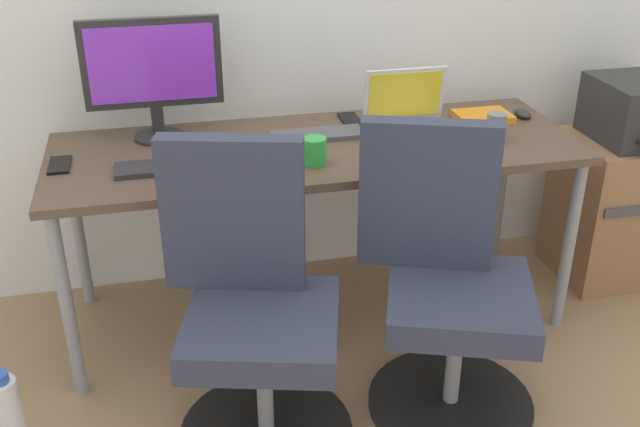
% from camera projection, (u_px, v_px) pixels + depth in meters
% --- Properties ---
extents(ground_plane, '(5.28, 5.28, 0.00)m').
position_uv_depth(ground_plane, '(317.00, 312.00, 2.96)').
color(ground_plane, '#9E7A56').
extents(desk, '(1.87, 0.67, 0.71)m').
position_uv_depth(desk, '(317.00, 160.00, 2.67)').
color(desk, brown).
rests_on(desk, ground).
extents(office_chair_left, '(0.54, 0.54, 0.94)m').
position_uv_depth(office_chair_left, '(253.00, 314.00, 2.21)').
color(office_chair_left, black).
rests_on(office_chair_left, ground).
extents(office_chair_right, '(0.56, 0.56, 0.94)m').
position_uv_depth(office_chair_right, '(446.00, 289.00, 2.33)').
color(office_chair_right, black).
rests_on(office_chair_right, ground).
extents(side_cabinet, '(0.52, 0.41, 0.61)m').
position_uv_depth(side_cabinet, '(624.00, 206.00, 3.12)').
color(side_cabinet, '#996B47').
rests_on(side_cabinet, ground).
extents(water_bottle_on_floor, '(0.09, 0.09, 0.31)m').
position_uv_depth(water_bottle_on_floor, '(8.00, 417.00, 2.21)').
color(water_bottle_on_floor, white).
rests_on(water_bottle_on_floor, ground).
extents(desktop_monitor, '(0.48, 0.18, 0.43)m').
position_uv_depth(desktop_monitor, '(153.00, 71.00, 2.59)').
color(desktop_monitor, '#262626').
rests_on(desktop_monitor, desk).
extents(open_laptop, '(0.31, 0.26, 0.23)m').
position_uv_depth(open_laptop, '(410.00, 118.00, 2.73)').
color(open_laptop, silver).
rests_on(open_laptop, desk).
extents(keyboard_by_monitor, '(0.34, 0.12, 0.02)m').
position_uv_depth(keyboard_by_monitor, '(168.00, 167.00, 2.44)').
color(keyboard_by_monitor, '#2D2D2D').
rests_on(keyboard_by_monitor, desk).
extents(keyboard_by_laptop, '(0.34, 0.12, 0.02)m').
position_uv_depth(keyboard_by_laptop, '(317.00, 135.00, 2.71)').
color(keyboard_by_laptop, '#515156').
rests_on(keyboard_by_laptop, desk).
extents(mouse_by_monitor, '(0.06, 0.10, 0.03)m').
position_uv_depth(mouse_by_monitor, '(523.00, 113.00, 2.90)').
color(mouse_by_monitor, '#2D2D2D').
rests_on(mouse_by_monitor, desk).
extents(mouse_by_laptop, '(0.06, 0.10, 0.03)m').
position_uv_depth(mouse_by_laptop, '(266.00, 156.00, 2.51)').
color(mouse_by_laptop, '#B7B7B7').
rests_on(mouse_by_laptop, desk).
extents(coffee_mug, '(0.08, 0.08, 0.09)m').
position_uv_depth(coffee_mug, '(314.00, 151.00, 2.47)').
color(coffee_mug, green).
rests_on(coffee_mug, desk).
extents(pen_cup, '(0.07, 0.07, 0.10)m').
position_uv_depth(pen_cup, '(496.00, 128.00, 2.65)').
color(pen_cup, slate).
rests_on(pen_cup, desk).
extents(phone_near_laptop, '(0.07, 0.14, 0.01)m').
position_uv_depth(phone_near_laptop, '(60.00, 164.00, 2.47)').
color(phone_near_laptop, black).
rests_on(phone_near_laptop, desk).
extents(phone_near_monitor, '(0.07, 0.14, 0.01)m').
position_uv_depth(phone_near_monitor, '(350.00, 119.00, 2.87)').
color(phone_near_monitor, black).
rests_on(phone_near_monitor, desk).
extents(notebook, '(0.21, 0.15, 0.03)m').
position_uv_depth(notebook, '(483.00, 116.00, 2.88)').
color(notebook, orange).
rests_on(notebook, desk).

